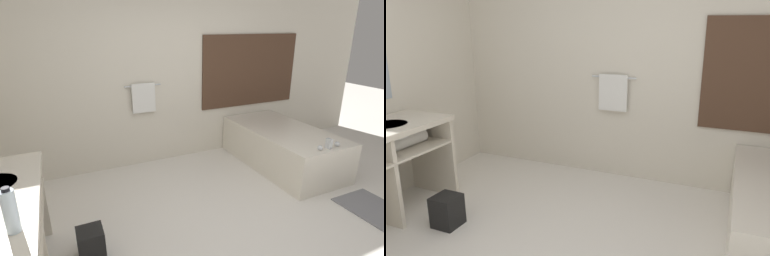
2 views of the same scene
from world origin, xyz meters
TOP-DOWN VIEW (x-y plane):
  - wall_back_with_blinds at (0.05, 2.23)m, footprint 7.40×0.13m
  - waste_bin at (-1.28, 0.53)m, footprint 0.22×0.22m

SIDE VIEW (x-z plane):
  - waste_bin at x=-1.28m, z-range 0.00..0.28m
  - wall_back_with_blinds at x=0.05m, z-range -0.01..2.69m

